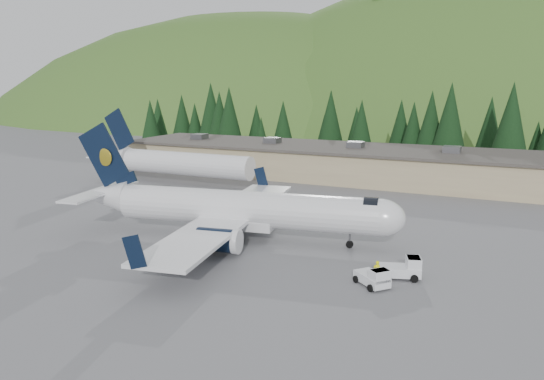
{
  "coord_description": "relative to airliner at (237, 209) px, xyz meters",
  "views": [
    {
      "loc": [
        24.24,
        -45.53,
        15.71
      ],
      "look_at": [
        0.0,
        6.0,
        4.0
      ],
      "focal_mm": 35.0,
      "sensor_mm": 36.0,
      "label": 1
    }
  ],
  "objects": [
    {
      "name": "airliner",
      "position": [
        0.0,
        0.0,
        0.0
      ],
      "size": [
        34.54,
        32.57,
        11.48
      ],
      "rotation": [
        0.0,
        0.0,
        0.17
      ],
      "color": "white",
      "rests_on": "ground"
    },
    {
      "name": "baggage_tug_b",
      "position": [
        15.85,
        -6.77,
        -2.33
      ],
      "size": [
        3.29,
        3.14,
        1.62
      ],
      "rotation": [
        0.0,
        0.0,
        -0.72
      ],
      "color": "white",
      "rests_on": "ground"
    },
    {
      "name": "terminal_building",
      "position": [
        -4.01,
        38.17,
        -0.44
      ],
      "size": [
        71.0,
        17.0,
        6.1
      ],
      "color": "tan",
      "rests_on": "ground"
    },
    {
      "name": "baggage_tug_a",
      "position": [
        17.5,
        -3.91,
        -2.26
      ],
      "size": [
        3.72,
        2.84,
        1.79
      ],
      "rotation": [
        0.0,
        0.0,
        0.32
      ],
      "color": "white",
      "rests_on": "ground"
    },
    {
      "name": "second_airliner",
      "position": [
        -23.93,
        22.17,
        0.26
      ],
      "size": [
        27.5,
        11.0,
        10.05
      ],
      "color": "white",
      "rests_on": "ground"
    },
    {
      "name": "tree_line",
      "position": [
        -1.43,
        60.46,
        4.64
      ],
      "size": [
        113.63,
        17.31,
        14.49
      ],
      "color": "black",
      "rests_on": "ground"
    },
    {
      "name": "ramp_worker",
      "position": [
        15.67,
        -5.15,
        -2.27
      ],
      "size": [
        0.68,
        0.56,
        1.58
      ],
      "primitive_type": "imported",
      "rotation": [
        0.0,
        0.0,
        3.52
      ],
      "color": "#FFFA00",
      "rests_on": "ground"
    },
    {
      "name": "ground",
      "position": [
        1.0,
        0.17,
        -3.06
      ],
      "size": [
        600.0,
        600.0,
        0.0
      ],
      "primitive_type": "plane",
      "color": "#5D5D62"
    }
  ]
}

